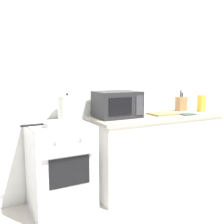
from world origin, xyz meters
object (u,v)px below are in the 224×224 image
at_px(frying_pan, 54,124).
at_px(oven_mitt, 187,114).
at_px(cutting_board, 164,114).
at_px(knife_block, 181,104).
at_px(pasta_box, 201,103).
at_px(stock_pot, 67,108).
at_px(microwave, 117,104).
at_px(stove, 60,168).

bearing_deg(frying_pan, oven_mitt, -1.52).
relative_size(cutting_board, knife_block, 1.29).
xyz_separation_m(frying_pan, knife_block, (1.81, 0.26, 0.07)).
distance_m(knife_block, pasta_box, 0.26).
distance_m(stock_pot, frying_pan, 0.35).
height_order(microwave, oven_mitt, microwave).
xyz_separation_m(cutting_board, knife_block, (0.41, 0.14, 0.09)).
xyz_separation_m(pasta_box, oven_mitt, (-0.37, -0.13, -0.10)).
relative_size(frying_pan, oven_mitt, 2.41).
distance_m(frying_pan, cutting_board, 1.41).
height_order(microwave, knife_block, microwave).
xyz_separation_m(microwave, oven_mitt, (0.85, -0.24, -0.14)).
height_order(stock_pot, frying_pan, stock_pot).
distance_m(microwave, cutting_board, 0.63).
bearing_deg(knife_block, frying_pan, -171.95).
xyz_separation_m(stock_pot, microwave, (0.58, -0.05, 0.01)).
height_order(frying_pan, pasta_box, pasta_box).
bearing_deg(oven_mitt, stock_pot, 168.41).
xyz_separation_m(cutting_board, oven_mitt, (0.24, -0.16, -0.00)).
distance_m(cutting_board, knife_block, 0.44).
xyz_separation_m(microwave, cutting_board, (0.61, -0.08, -0.14)).
bearing_deg(oven_mitt, stove, 174.19).
distance_m(stove, pasta_box, 2.01).
distance_m(stove, oven_mitt, 1.64).
relative_size(stove, oven_mitt, 5.11).
bearing_deg(cutting_board, frying_pan, -175.27).
height_order(stove, knife_block, knife_block).
distance_m(stove, cutting_board, 1.41).
bearing_deg(knife_block, stock_pot, -179.72).
xyz_separation_m(stove, stock_pot, (0.14, 0.13, 0.60)).
bearing_deg(pasta_box, stove, 179.14).
bearing_deg(knife_block, oven_mitt, -119.84).
bearing_deg(pasta_box, microwave, 174.92).
height_order(stove, microwave, microwave).
xyz_separation_m(stock_pot, cutting_board, (1.19, -0.13, -0.13)).
bearing_deg(frying_pan, stove, 54.82).
bearing_deg(pasta_box, oven_mitt, -160.50).
bearing_deg(cutting_board, pasta_box, -2.85).
bearing_deg(knife_block, pasta_box, -41.09).
xyz_separation_m(stove, cutting_board, (1.33, 0.00, 0.47)).
height_order(frying_pan, knife_block, knife_block).
relative_size(stock_pot, microwave, 0.60).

